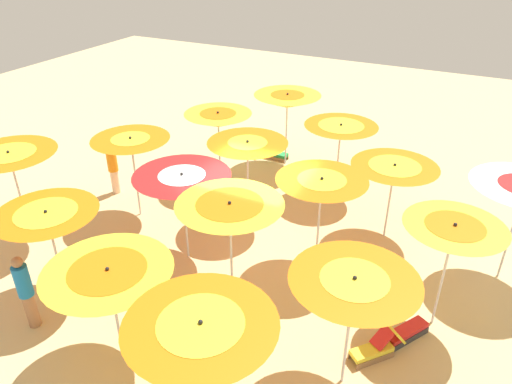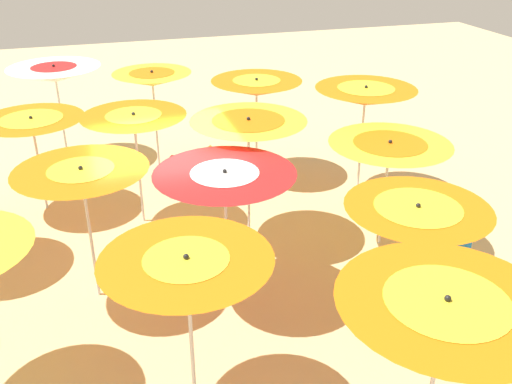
{
  "view_description": "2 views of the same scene",
  "coord_description": "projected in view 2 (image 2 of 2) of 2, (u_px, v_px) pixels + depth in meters",
  "views": [
    {
      "loc": [
        -8.65,
        -4.47,
        7.3
      ],
      "look_at": [
        1.44,
        0.59,
        0.95
      ],
      "focal_mm": 33.82,
      "sensor_mm": 36.0,
      "label": 1
    },
    {
      "loc": [
        1.18,
        9.35,
        6.0
      ],
      "look_at": [
        -1.55,
        0.31,
        1.29
      ],
      "focal_mm": 40.36,
      "sensor_mm": 36.0,
      "label": 2
    }
  ],
  "objects": [
    {
      "name": "beach_umbrella_12",
      "position": [
        444.0,
        317.0,
        5.77
      ],
      "size": [
        2.24,
        2.24,
        2.56
      ],
      "color": "silver",
      "rests_on": "ground"
    },
    {
      "name": "beach_umbrella_3",
      "position": [
        55.0,
        74.0,
        14.26
      ],
      "size": [
        2.28,
        2.28,
        2.5
      ],
      "color": "silver",
      "rests_on": "ground"
    },
    {
      "name": "ground",
      "position": [
        174.0,
        257.0,
        11.0
      ],
      "size": [
        39.63,
        39.63,
        0.04
      ],
      "primitive_type": "cube",
      "color": "#D1B57F"
    },
    {
      "name": "beachgoer_0",
      "position": [
        458.0,
        263.0,
        9.14
      ],
      "size": [
        0.3,
        0.3,
        1.73
      ],
      "rotation": [
        0.0,
        0.0,
        5.04
      ],
      "color": "#A3704C",
      "rests_on": "ground"
    },
    {
      "name": "beach_umbrella_0",
      "position": [
        365.0,
        96.0,
        12.53
      ],
      "size": [
        2.21,
        2.21,
        2.52
      ],
      "color": "silver",
      "rests_on": "ground"
    },
    {
      "name": "beach_umbrella_13",
      "position": [
        187.0,
        273.0,
        6.76
      ],
      "size": [
        2.08,
        2.08,
        2.39
      ],
      "color": "silver",
      "rests_on": "ground"
    },
    {
      "name": "beach_umbrella_2",
      "position": [
        152.0,
        79.0,
        13.87
      ],
      "size": [
        1.91,
        1.91,
        2.47
      ],
      "color": "silver",
      "rests_on": "ground"
    },
    {
      "name": "beach_umbrella_8",
      "position": [
        417.0,
        216.0,
        8.26
      ],
      "size": [
        2.12,
        2.12,
        2.21
      ],
      "color": "silver",
      "rests_on": "ground"
    },
    {
      "name": "beach_umbrella_4",
      "position": [
        389.0,
        151.0,
        10.54
      ],
      "size": [
        2.26,
        2.26,
        2.19
      ],
      "color": "silver",
      "rests_on": "ground"
    },
    {
      "name": "lounger_2",
      "position": [
        221.0,
        163.0,
        14.43
      ],
      "size": [
        1.04,
        0.96,
        0.58
      ],
      "rotation": [
        0.0,
        0.0,
        8.71
      ],
      "color": "olive",
      "rests_on": "ground"
    },
    {
      "name": "beach_umbrella_9",
      "position": [
        225.0,
        185.0,
        9.05
      ],
      "size": [
        2.27,
        2.27,
        2.33
      ],
      "color": "silver",
      "rests_on": "ground"
    },
    {
      "name": "beach_umbrella_1",
      "position": [
        257.0,
        88.0,
        13.42
      ],
      "size": [
        2.13,
        2.13,
        2.43
      ],
      "color": "silver",
      "rests_on": "ground"
    },
    {
      "name": "beach_umbrella_5",
      "position": [
        248.0,
        128.0,
        10.68
      ],
      "size": [
        2.19,
        2.19,
        2.51
      ],
      "color": "silver",
      "rests_on": "ground"
    },
    {
      "name": "lounger_0",
      "position": [
        192.0,
        161.0,
        14.58
      ],
      "size": [
        1.34,
        0.98,
        0.55
      ],
      "rotation": [
        0.0,
        0.0,
        5.74
      ],
      "color": "#333338",
      "rests_on": "ground"
    },
    {
      "name": "beach_umbrella_7",
      "position": [
        32.0,
        126.0,
        11.88
      ],
      "size": [
        2.15,
        2.15,
        2.13
      ],
      "color": "silver",
      "rests_on": "ground"
    },
    {
      "name": "beach_umbrella_10",
      "position": [
        83.0,
        182.0,
        8.95
      ],
      "size": [
        2.1,
        2.1,
        2.42
      ],
      "color": "silver",
      "rests_on": "ground"
    },
    {
      "name": "beach_umbrella_6",
      "position": [
        134.0,
        123.0,
        11.25
      ],
      "size": [
        2.07,
        2.07,
        2.41
      ],
      "color": "silver",
      "rests_on": "ground"
    }
  ]
}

